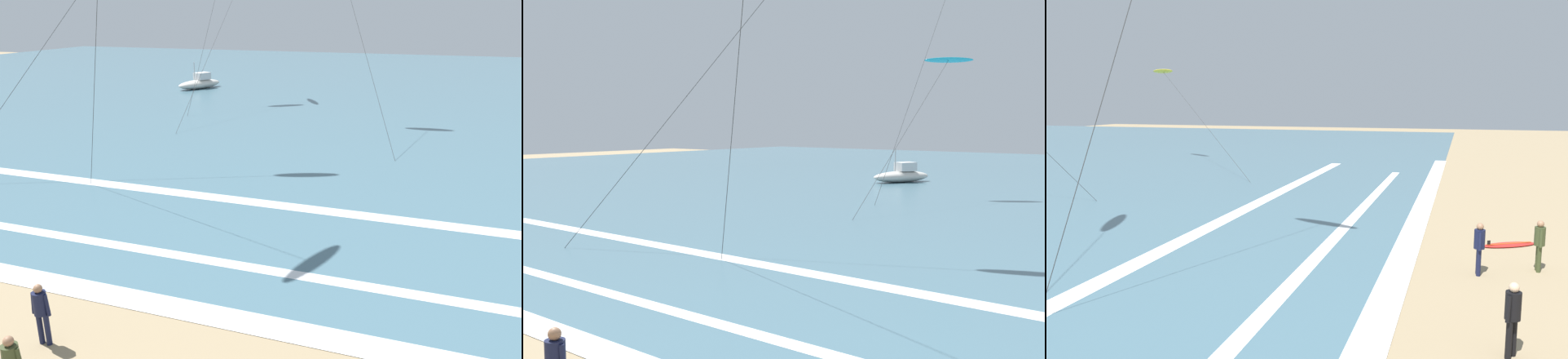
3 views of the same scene
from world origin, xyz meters
TOP-DOWN VIEW (x-y plane):
  - ocean_surface at (0.00, 54.60)m, footprint 140.00×90.00m
  - wave_foam_shoreline at (0.57, 10.00)m, footprint 57.99×0.92m
  - wave_foam_mid_break at (-0.31, 12.78)m, footprint 42.78×0.51m
  - wave_foam_outer_break at (1.89, 18.15)m, footprint 46.38×0.78m
  - surfer_right_near at (-0.67, 7.63)m, footprint 0.51×0.32m
  - offshore_boat at (-15.65, 47.39)m, footprint 3.77×5.43m

SIDE VIEW (x-z plane):
  - ocean_surface at x=0.00m, z-range 0.00..0.01m
  - wave_foam_shoreline at x=0.57m, z-range 0.01..0.02m
  - wave_foam_mid_break at x=-0.31m, z-range 0.01..0.02m
  - wave_foam_outer_break at x=1.89m, z-range 0.01..0.02m
  - offshore_boat at x=-15.65m, z-range -0.80..1.90m
  - surfer_right_near at x=-0.67m, z-range 0.16..1.76m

